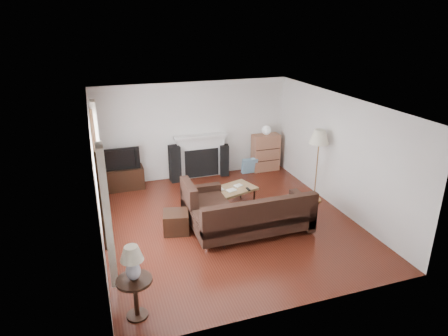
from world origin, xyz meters
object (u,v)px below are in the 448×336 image
object	(u,v)px
tv_stand	(121,179)
sectional_sofa	(254,215)
coffee_table	(230,198)
side_table	(136,298)
bookshelf	(265,152)
floor_lamp	(317,166)

from	to	relation	value
tv_stand	sectional_sofa	world-z (taller)	sectional_sofa
coffee_table	side_table	size ratio (longest dim) A/B	1.83
tv_stand	bookshelf	world-z (taller)	bookshelf
sectional_sofa	coffee_table	xyz separation A→B (m)	(-0.06, 1.21, -0.18)
bookshelf	coffee_table	distance (m)	2.56
bookshelf	sectional_sofa	bearing A→B (deg)	-118.00
tv_stand	floor_lamp	distance (m)	4.70
coffee_table	side_table	distance (m)	3.71
tv_stand	coffee_table	size ratio (longest dim) A/B	0.94
bookshelf	floor_lamp	xyz separation A→B (m)	(0.26, -2.18, 0.34)
tv_stand	floor_lamp	bearing A→B (deg)	-27.13
sectional_sofa	floor_lamp	world-z (taller)	floor_lamp
floor_lamp	side_table	world-z (taller)	floor_lamp
sectional_sofa	side_table	size ratio (longest dim) A/B	3.98
coffee_table	floor_lamp	world-z (taller)	floor_lamp
tv_stand	coffee_table	xyz separation A→B (m)	(2.19, -1.83, -0.05)
bookshelf	tv_stand	bearing A→B (deg)	-179.22
sectional_sofa	side_table	world-z (taller)	sectional_sofa
bookshelf	sectional_sofa	xyz separation A→B (m)	(-1.65, -3.09, -0.10)
bookshelf	side_table	distance (m)	6.26
floor_lamp	side_table	size ratio (longest dim) A/B	2.71
tv_stand	side_table	world-z (taller)	side_table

